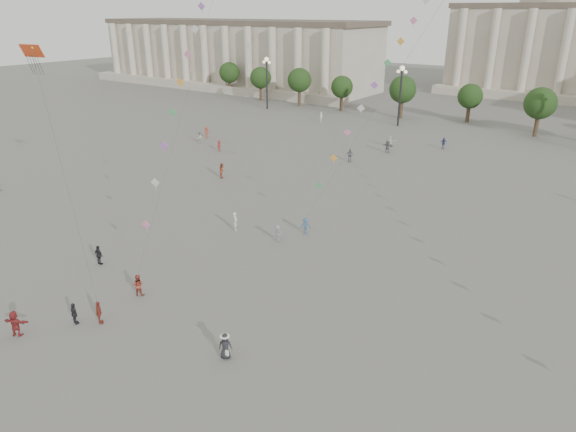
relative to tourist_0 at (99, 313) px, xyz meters
The scene contains 25 objects.
ground 5.27m from the tourist_0, ahead, with size 360.00×360.00×0.00m, color #575552.
hall_west 117.83m from the tourist_0, 126.44° to the left, with size 84.00×26.22×17.20m.
hall_central 130.71m from the tourist_0, 87.73° to the left, with size 48.30×34.30×35.50m.
tree_row 79.00m from the tourist_0, 86.25° to the left, with size 137.12×5.12×8.00m.
lamp_post_far_west 81.41m from the tourist_0, 119.40° to the left, with size 2.00×0.90×10.65m.
lamp_post_mid_west 71.67m from the tourist_0, 97.92° to the left, with size 2.00×0.90×10.65m.
person_crowd_0 59.36m from the tourist_0, 87.44° to the left, with size 1.03×0.43×1.76m, color navy.
person_crowd_1 50.74m from the tourist_0, 126.59° to the left, with size 0.88×0.69×1.82m, color beige.
person_crowd_2 54.03m from the tourist_0, 126.01° to the left, with size 1.18×0.68×1.83m, color #9E3C2B.
person_crowd_4 55.94m from the tourist_0, 94.61° to the left, with size 1.60×0.51×1.72m, color silver.
person_crowd_6 17.68m from the tourist_0, 83.44° to the left, with size 1.05×0.60×1.62m, color slate.
person_crowd_10 69.70m from the tourist_0, 109.44° to the left, with size 0.69×0.45×1.89m, color silver.
person_crowd_12 52.43m from the tourist_0, 93.64° to the left, with size 1.78×0.57×1.92m, color slate.
person_crowd_13 17.61m from the tourist_0, 99.37° to the left, with size 0.67×0.44×1.83m, color silver.
person_crowd_16 45.08m from the tourist_0, 97.00° to the left, with size 1.09×0.46×1.87m, color slate.
person_crowd_17 45.50m from the tourist_0, 122.15° to the left, with size 1.07×0.62×1.66m, color maroon.
person_crowd_18 32.72m from the tourist_0, 117.44° to the left, with size 0.92×0.71×1.89m, color brown.
tourist_0 is the anchor object (origin of this frame).
tourist_1 9.15m from the tourist_0, 144.19° to the left, with size 1.00×0.42×1.71m, color black.
tourist_2 5.15m from the tourist_0, 129.01° to the right, with size 1.67×0.53×1.80m, color maroon.
tourist_4 1.64m from the tourist_0, 142.54° to the right, with size 0.92×0.38×1.58m, color black.
kite_flyer_0 4.04m from the tourist_0, 101.46° to the left, with size 0.82×0.64×1.70m, color maroon.
kite_flyer_1 20.79m from the tourist_0, 81.42° to the left, with size 1.03×0.59×1.59m, color #355277.
hat_person 9.69m from the tourist_0, 12.67° to the left, with size 0.99×0.90×1.69m.
dragon_kite 21.64m from the tourist_0, 155.21° to the left, with size 8.31×3.77×21.84m.
Camera 1 is at (22.33, -17.47, 19.81)m, focal length 32.00 mm.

